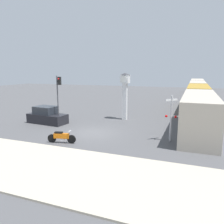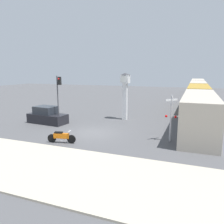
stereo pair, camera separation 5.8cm
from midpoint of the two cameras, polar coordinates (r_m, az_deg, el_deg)
name	(u,v)px [view 2 (the right image)]	position (r m, az deg, el deg)	size (l,w,h in m)	color
ground_plane	(94,133)	(19.66, -4.72, -5.45)	(120.00, 120.00, 0.00)	#4C4C4F
sidewalk_strip	(39,165)	(13.77, -18.40, -13.00)	(36.00, 6.00, 0.10)	#B2A893
motorcycle	(61,137)	(17.26, -12.99, -6.36)	(2.21, 0.68, 0.99)	black
clock_tower	(125,89)	(24.45, 3.50, 5.91)	(1.09, 1.09, 5.23)	white
freight_train	(198,93)	(39.72, 21.54, 4.53)	(2.80, 49.10, 3.40)	#ADA393
traffic_light	(59,92)	(22.70, -13.70, 5.16)	(0.50, 0.35, 4.98)	#47474C
railroad_crossing_signal	(171,117)	(17.45, 15.22, -1.15)	(0.90, 0.82, 3.63)	#B7B7BC
parked_car	(47,116)	(24.03, -16.53, -1.04)	(4.35, 2.19, 1.80)	black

